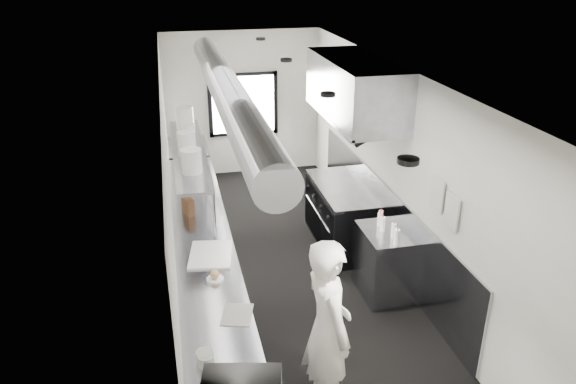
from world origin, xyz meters
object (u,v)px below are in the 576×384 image
prep_counter (206,275)px  plate_stack_c (188,134)px  bottle_station (387,262)px  squeeze_bottle_c (383,224)px  squeeze_bottle_d (380,219)px  pass_shelf (190,153)px  line_cook (328,329)px  cutting_board (211,254)px  squeeze_bottle_b (394,230)px  small_plate (215,279)px  squeeze_bottle_e (381,217)px  exhaust_hood (355,89)px  range (345,215)px  knife_block (188,206)px  plate_stack_d (185,120)px  plate_stack_a (191,161)px  squeeze_bottle_a (397,237)px  plate_stack_b (187,144)px  deli_tub_a (206,360)px  far_work_table (189,169)px  deli_tub_b (205,357)px

prep_counter → plate_stack_c: 2.20m
bottle_station → squeeze_bottle_c: squeeze_bottle_c is taller
bottle_station → squeeze_bottle_d: 0.57m
plate_stack_c → squeeze_bottle_c: plate_stack_c is taller
pass_shelf → line_cook: (1.02, -3.42, -0.61)m
cutting_board → squeeze_bottle_b: (2.23, -0.06, 0.08)m
small_plate → squeeze_bottle_e: squeeze_bottle_e is taller
exhaust_hood → squeeze_bottle_b: size_ratio=11.74×
range → knife_block: knife_block is taller
plate_stack_d → squeeze_bottle_b: bearing=-49.0°
cutting_board → squeeze_bottle_e: 2.26m
cutting_board → squeeze_bottle_b: size_ratio=3.39×
plate_stack_a → squeeze_bottle_a: (2.30, -1.19, -0.72)m
pass_shelf → cutting_board: 1.90m
cutting_board → plate_stack_b: 1.83m
squeeze_bottle_a → deli_tub_a: bearing=-146.4°
pass_shelf → small_plate: size_ratio=16.07×
bottle_station → squeeze_bottle_c: bearing=163.7°
far_work_table → squeeze_bottle_e: squeeze_bottle_e is taller
pass_shelf → range: 2.49m
small_plate → deli_tub_a: bearing=-98.9°
line_cook → small_plate: size_ratio=9.96×
squeeze_bottle_e → pass_shelf: bearing=148.2°
range → deli_tub_a: bearing=-125.1°
small_plate → squeeze_bottle_b: bearing=11.9°
prep_counter → range: range is taller
squeeze_bottle_a → squeeze_bottle_c: size_ratio=1.01×
plate_stack_b → squeeze_bottle_c: bearing=-33.4°
deli_tub_b → pass_shelf: bearing=88.1°
cutting_board → plate_stack_d: plate_stack_d is taller
range → squeeze_bottle_d: squeeze_bottle_d is taller
far_work_table → squeeze_bottle_b: squeeze_bottle_b is taller
exhaust_hood → squeeze_bottle_c: exhaust_hood is taller
prep_counter → cutting_board: cutting_board is taller
squeeze_bottle_d → far_work_table: bearing=121.0°
bottle_station → squeeze_bottle_a: squeeze_bottle_a is taller
far_work_table → squeeze_bottle_c: squeeze_bottle_c is taller
prep_counter → deli_tub_b: deli_tub_b is taller
cutting_board → plate_stack_b: size_ratio=1.98×
plate_stack_d → deli_tub_a: bearing=-91.3°
line_cook → plate_stack_a: bearing=14.8°
small_plate → plate_stack_a: (-0.10, 1.48, 0.82)m
line_cook → plate_stack_b: plate_stack_b is taller
plate_stack_c → range: bearing=-15.0°
small_plate → pass_shelf: bearing=92.3°
deli_tub_b → plate_stack_b: size_ratio=0.45×
deli_tub_b → squeeze_bottle_d: size_ratio=0.81×
deli_tub_a → plate_stack_d: plate_stack_d is taller
plate_stack_b → knife_block: bearing=-97.0°
knife_block → plate_stack_a: 0.74m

